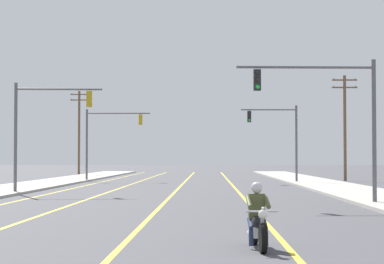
{
  "coord_description": "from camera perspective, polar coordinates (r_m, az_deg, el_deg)",
  "views": [
    {
      "loc": [
        1.95,
        -7.18,
        1.99
      ],
      "look_at": [
        1.22,
        25.83,
        3.17
      ],
      "focal_mm": 68.53,
      "sensor_mm": 36.0,
      "label": 1
    }
  ],
  "objects": [
    {
      "name": "sidewalk_kerb_right",
      "position": [
        47.97,
        11.44,
        -4.29
      ],
      "size": [
        4.4,
        110.0,
        0.14
      ],
      "primitive_type": "cube",
      "color": "#ADA89E",
      "rests_on": "ground"
    },
    {
      "name": "traffic_signal_mid_right",
      "position": [
        58.83,
        6.9,
        0.01
      ],
      "size": [
        4.52,
        0.49,
        6.2
      ],
      "color": "#56565B",
      "rests_on": "ground"
    },
    {
      "name": "traffic_signal_near_right",
      "position": [
        31.67,
        10.94,
        1.93
      ],
      "size": [
        5.96,
        0.63,
        6.2
      ],
      "color": "#56565B",
      "rests_on": "ground"
    },
    {
      "name": "utility_pole_right_far",
      "position": [
        65.08,
        11.81,
        0.63
      ],
      "size": [
        2.22,
        0.26,
        9.2
      ],
      "color": "brown",
      "rests_on": "ground"
    },
    {
      "name": "lane_stripe_center",
      "position": [
        52.25,
        -0.88,
        -4.22
      ],
      "size": [
        0.16,
        100.0,
        0.01
      ],
      "primitive_type": "cube",
      "color": "yellow",
      "rests_on": "ground"
    },
    {
      "name": "lane_stripe_far_left",
      "position": [
        52.96,
        -8.37,
        -4.17
      ],
      "size": [
        0.16,
        100.0,
        0.01
      ],
      "primitive_type": "cube",
      "color": "yellow",
      "rests_on": "ground"
    },
    {
      "name": "sidewalk_kerb_left",
      "position": [
        48.81,
        -13.42,
        -4.24
      ],
      "size": [
        4.4,
        110.0,
        0.14
      ],
      "primitive_type": "cube",
      "color": "#ADA89E",
      "rests_on": "ground"
    },
    {
      "name": "utility_pole_left_far",
      "position": [
        86.03,
        -8.78,
        0.16
      ],
      "size": [
        2.08,
        0.26,
        9.79
      ],
      "color": "brown",
      "rests_on": "ground"
    },
    {
      "name": "lane_stripe_right",
      "position": [
        52.25,
        3.22,
        -4.22
      ],
      "size": [
        0.16,
        100.0,
        0.01
      ],
      "primitive_type": "cube",
      "color": "yellow",
      "rests_on": "ground"
    },
    {
      "name": "motorcycle_with_rider",
      "position": [
        16.28,
        5.15,
        -6.99
      ],
      "size": [
        0.7,
        2.19,
        1.46
      ],
      "color": "black",
      "rests_on": "ground"
    },
    {
      "name": "traffic_signal_mid_left",
      "position": [
        63.52,
        -6.75,
        -0.09
      ],
      "size": [
        5.55,
        0.37,
        6.2
      ],
      "color": "#56565B",
      "rests_on": "ground"
    },
    {
      "name": "lane_stripe_left",
      "position": [
        52.54,
        -5.1,
        -4.2
      ],
      "size": [
        0.16,
        100.0,
        0.01
      ],
      "primitive_type": "cube",
      "color": "yellow",
      "rests_on": "ground"
    },
    {
      "name": "traffic_signal_near_left",
      "position": [
        41.76,
        -11.68,
        0.89
      ],
      "size": [
        4.88,
        0.61,
        6.2
      ],
      "color": "#56565B",
      "rests_on": "ground"
    }
  ]
}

